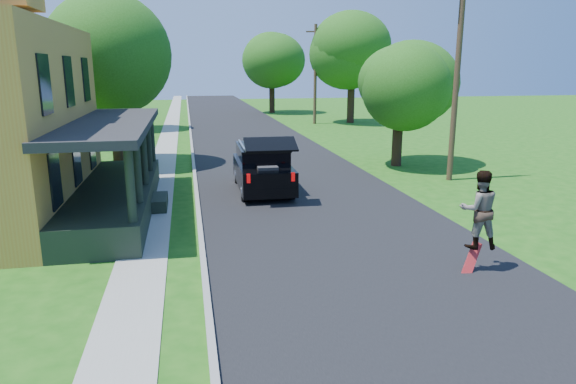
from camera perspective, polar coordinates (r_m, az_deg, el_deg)
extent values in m
plane|color=#195310|center=(13.63, 8.08, -7.29)|extent=(140.00, 140.00, 0.00)
cube|color=black|center=(32.64, -3.48, 5.12)|extent=(8.00, 120.00, 0.02)
cube|color=gray|center=(32.36, -10.63, 4.84)|extent=(0.15, 120.00, 0.12)
cube|color=gray|center=(32.38, -13.38, 4.71)|extent=(1.30, 120.00, 0.03)
cube|color=gray|center=(19.34, -26.36, -2.29)|extent=(6.50, 1.20, 0.03)
cube|color=black|center=(18.69, -18.51, -0.65)|extent=(2.40, 10.00, 0.90)
cube|color=black|center=(18.26, -19.11, 7.13)|extent=(2.60, 10.30, 0.25)
cube|color=#B7B5A2|center=(37.22, -25.77, 8.73)|extent=(8.00, 8.00, 5.00)
pyramid|color=black|center=(37.22, -26.54, 15.93)|extent=(12.78, 12.78, 2.20)
cube|color=#B7B5A2|center=(52.85, -21.53, 10.21)|extent=(8.00, 8.00, 5.00)
pyramid|color=black|center=(52.85, -21.99, 15.29)|extent=(12.78, 12.78, 2.20)
cube|color=black|center=(20.62, -2.84, 2.07)|extent=(2.09, 4.80, 0.92)
cube|color=black|center=(20.64, -2.92, 4.16)|extent=(1.90, 2.99, 0.60)
cube|color=black|center=(20.59, -2.93, 5.05)|extent=(1.94, 3.08, 0.09)
cube|color=black|center=(18.08, -1.95, 5.31)|extent=(1.86, 1.02, 0.41)
cube|color=#2D2D31|center=(19.16, -2.31, 2.18)|extent=(0.77, 0.66, 0.49)
cube|color=silver|center=(20.49, -5.17, 5.25)|extent=(0.12, 2.62, 0.06)
cube|color=silver|center=(20.69, -0.73, 5.38)|extent=(0.12, 2.62, 0.06)
cube|color=#990505|center=(18.17, -4.41, 1.51)|extent=(0.13, 0.07, 0.32)
cube|color=#990505|center=(18.39, 0.56, 1.70)|extent=(0.13, 0.07, 0.32)
cylinder|color=black|center=(22.13, -5.59, 1.94)|extent=(0.27, 0.74, 0.74)
cylinder|color=black|center=(22.33, -1.12, 2.11)|extent=(0.27, 0.74, 0.74)
cylinder|color=black|center=(19.07, -4.82, 0.05)|extent=(0.27, 0.74, 0.74)
cylinder|color=black|center=(19.30, 0.33, 0.26)|extent=(0.27, 0.74, 0.74)
imported|color=black|center=(13.15, 20.47, -1.83)|extent=(1.06, 0.89, 1.92)
cube|color=#9D0D0F|center=(13.34, 19.74, -7.01)|extent=(0.65, 0.41, 0.83)
cylinder|color=black|center=(27.04, -18.48, 6.30)|extent=(0.68, 0.68, 3.40)
sphere|color=#2E761F|center=(26.85, -19.07, 13.81)|extent=(6.80, 6.80, 5.54)
sphere|color=#2E761F|center=(26.47, -18.71, 16.52)|extent=(5.89, 5.89, 4.80)
sphere|color=#2E761F|center=(27.43, -19.83, 15.03)|extent=(6.04, 6.04, 4.92)
cylinder|color=black|center=(43.32, -19.10, 8.95)|extent=(0.74, 0.74, 3.65)
sphere|color=#2E761F|center=(43.22, -19.48, 13.63)|extent=(6.75, 6.75, 5.17)
sphere|color=#2E761F|center=(43.06, -18.96, 15.20)|extent=(5.85, 5.85, 4.48)
sphere|color=#2E761F|center=(43.50, -20.35, 14.31)|extent=(6.00, 6.00, 4.59)
cylinder|color=black|center=(26.44, 12.04, 5.68)|extent=(0.53, 0.53, 2.60)
sphere|color=#2E761F|center=(26.22, 12.35, 11.74)|extent=(4.69, 4.69, 4.48)
sphere|color=#2E761F|center=(26.13, 13.46, 13.86)|extent=(4.06, 4.06, 3.88)
sphere|color=#2E761F|center=(26.34, 11.15, 12.89)|extent=(4.17, 4.17, 3.98)
cylinder|color=black|center=(46.86, 7.00, 10.04)|extent=(0.72, 0.72, 3.90)
sphere|color=#2E761F|center=(46.79, 7.15, 15.05)|extent=(7.21, 7.21, 6.45)
sphere|color=#2E761F|center=(46.73, 7.92, 16.79)|extent=(6.25, 6.25, 5.59)
sphere|color=#2E761F|center=(46.98, 6.27, 15.95)|extent=(6.41, 6.41, 5.73)
cylinder|color=black|center=(57.03, -1.79, 10.69)|extent=(0.75, 0.75, 3.74)
sphere|color=#2E761F|center=(56.96, -1.82, 14.63)|extent=(7.73, 7.73, 6.15)
sphere|color=#2E761F|center=(56.62, -1.44, 16.02)|extent=(6.70, 6.70, 5.33)
sphere|color=#2E761F|center=(57.48, -2.31, 15.30)|extent=(6.87, 6.87, 5.47)
cylinder|color=#3F301D|center=(23.32, 18.23, 11.84)|extent=(0.26, 0.26, 8.73)
cylinder|color=#3F301D|center=(45.49, 3.04, 12.86)|extent=(0.34, 0.34, 8.42)
cube|color=#3F301D|center=(45.59, 3.10, 17.37)|extent=(1.62, 0.61, 0.12)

